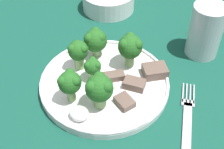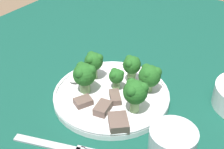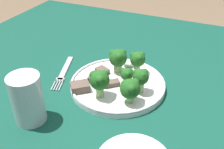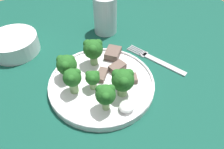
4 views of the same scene
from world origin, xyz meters
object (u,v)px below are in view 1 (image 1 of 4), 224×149
Objects in this scene: cream_bowl at (108,1)px; dinner_plate at (105,83)px; fork at (187,120)px; drinking_glass at (205,33)px.

dinner_plate is at bearing -61.39° from cream_bowl.
fork is 1.32× the size of cream_bowl.
fork is at bearing -39.05° from cream_bowl.
drinking_glass is at bearing 101.71° from fork.
drinking_glass reaches higher than fork.
drinking_glass reaches higher than dinner_plate.
cream_bowl is at bearing 140.95° from fork.
dinner_plate is 0.28m from cream_bowl.
cream_bowl is at bearing 168.77° from drinking_glass.
dinner_plate is 2.17× the size of drinking_glass.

